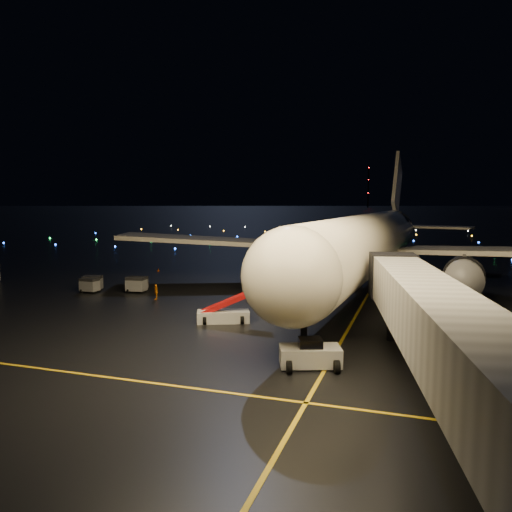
{
  "coord_description": "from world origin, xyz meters",
  "views": [
    {
      "loc": [
        17.33,
        -34.37,
        10.43
      ],
      "look_at": [
        1.99,
        12.0,
        5.0
      ],
      "focal_mm": 35.0,
      "sensor_mm": 36.0,
      "label": 1
    }
  ],
  "objects_px": {
    "belt_loader": "(223,304)",
    "baggage_cart_2": "(93,283)",
    "airliner": "(372,211)",
    "pushback_tug": "(310,352)",
    "crew_c": "(156,292)",
    "baggage_cart_4": "(90,285)",
    "baggage_cart_3": "(92,284)",
    "baggage_cart_1": "(136,285)",
    "baggage_cart_0": "(140,284)"
  },
  "relations": [
    {
      "from": "baggage_cart_0",
      "to": "baggage_cart_1",
      "type": "xyz_separation_m",
      "value": [
        0.39,
        -1.39,
        0.12
      ]
    },
    {
      "from": "pushback_tug",
      "to": "baggage_cart_4",
      "type": "xyz_separation_m",
      "value": [
        -29.34,
        17.26,
        -0.09
      ]
    },
    {
      "from": "baggage_cart_0",
      "to": "baggage_cart_4",
      "type": "height_order",
      "value": "baggage_cart_4"
    },
    {
      "from": "belt_loader",
      "to": "baggage_cart_2",
      "type": "relative_size",
      "value": 3.18
    },
    {
      "from": "airliner",
      "to": "belt_loader",
      "type": "distance_m",
      "value": 25.49
    },
    {
      "from": "airliner",
      "to": "crew_c",
      "type": "distance_m",
      "value": 27.01
    },
    {
      "from": "airliner",
      "to": "baggage_cart_2",
      "type": "height_order",
      "value": "airliner"
    },
    {
      "from": "belt_loader",
      "to": "baggage_cart_4",
      "type": "height_order",
      "value": "belt_loader"
    },
    {
      "from": "baggage_cart_0",
      "to": "airliner",
      "type": "bearing_deg",
      "value": 0.37
    },
    {
      "from": "belt_loader",
      "to": "baggage_cart_0",
      "type": "relative_size",
      "value": 3.62
    },
    {
      "from": "belt_loader",
      "to": "crew_c",
      "type": "bearing_deg",
      "value": 123.55
    },
    {
      "from": "baggage_cart_3",
      "to": "baggage_cart_4",
      "type": "relative_size",
      "value": 0.95
    },
    {
      "from": "baggage_cart_3",
      "to": "baggage_cart_4",
      "type": "distance_m",
      "value": 1.25
    },
    {
      "from": "belt_loader",
      "to": "crew_c",
      "type": "xyz_separation_m",
      "value": [
        -10.48,
        6.96,
        -0.76
      ]
    },
    {
      "from": "baggage_cart_1",
      "to": "baggage_cart_2",
      "type": "height_order",
      "value": "baggage_cart_1"
    },
    {
      "from": "belt_loader",
      "to": "baggage_cart_0",
      "type": "bearing_deg",
      "value": 120.27
    },
    {
      "from": "pushback_tug",
      "to": "baggage_cart_3",
      "type": "xyz_separation_m",
      "value": [
        -29.89,
        18.38,
        -0.13
      ]
    },
    {
      "from": "crew_c",
      "to": "belt_loader",
      "type": "bearing_deg",
      "value": 30.11
    },
    {
      "from": "baggage_cart_1",
      "to": "baggage_cart_2",
      "type": "bearing_deg",
      "value": -177.93
    },
    {
      "from": "pushback_tug",
      "to": "baggage_cart_3",
      "type": "height_order",
      "value": "pushback_tug"
    },
    {
      "from": "airliner",
      "to": "baggage_cart_1",
      "type": "bearing_deg",
      "value": -150.6
    },
    {
      "from": "airliner",
      "to": "belt_loader",
      "type": "bearing_deg",
      "value": -111.47
    },
    {
      "from": "pushback_tug",
      "to": "crew_c",
      "type": "height_order",
      "value": "pushback_tug"
    },
    {
      "from": "belt_loader",
      "to": "baggage_cart_4",
      "type": "bearing_deg",
      "value": 134.55
    },
    {
      "from": "pushback_tug",
      "to": "baggage_cart_2",
      "type": "bearing_deg",
      "value": 128.49
    },
    {
      "from": "airliner",
      "to": "pushback_tug",
      "type": "xyz_separation_m",
      "value": [
        -0.73,
        -31.04,
        -8.35
      ]
    },
    {
      "from": "belt_loader",
      "to": "crew_c",
      "type": "height_order",
      "value": "belt_loader"
    },
    {
      "from": "crew_c",
      "to": "baggage_cart_2",
      "type": "bearing_deg",
      "value": -129.59
    },
    {
      "from": "baggage_cart_2",
      "to": "baggage_cart_3",
      "type": "relative_size",
      "value": 1.13
    },
    {
      "from": "airliner",
      "to": "crew_c",
      "type": "relative_size",
      "value": 39.52
    },
    {
      "from": "baggage_cart_2",
      "to": "airliner",
      "type": "bearing_deg",
      "value": 4.18
    },
    {
      "from": "belt_loader",
      "to": "baggage_cart_2",
      "type": "height_order",
      "value": "belt_loader"
    },
    {
      "from": "crew_c",
      "to": "baggage_cart_1",
      "type": "relative_size",
      "value": 0.79
    },
    {
      "from": "baggage_cart_2",
      "to": "belt_loader",
      "type": "bearing_deg",
      "value": -43.28
    },
    {
      "from": "baggage_cart_0",
      "to": "crew_c",
      "type": "bearing_deg",
      "value": -65.88
    },
    {
      "from": "baggage_cart_2",
      "to": "baggage_cart_0",
      "type": "bearing_deg",
      "value": 3.95
    },
    {
      "from": "baggage_cart_3",
      "to": "baggage_cart_4",
      "type": "bearing_deg",
      "value": -63.06
    },
    {
      "from": "airliner",
      "to": "pushback_tug",
      "type": "relative_size",
      "value": 17.17
    },
    {
      "from": "baggage_cart_2",
      "to": "baggage_cart_4",
      "type": "height_order",
      "value": "baggage_cart_2"
    },
    {
      "from": "baggage_cart_3",
      "to": "baggage_cart_4",
      "type": "height_order",
      "value": "baggage_cart_4"
    },
    {
      "from": "belt_loader",
      "to": "baggage_cart_0",
      "type": "xyz_separation_m",
      "value": [
        -15.09,
        11.32,
        -0.82
      ]
    },
    {
      "from": "pushback_tug",
      "to": "belt_loader",
      "type": "relative_size",
      "value": 0.58
    },
    {
      "from": "crew_c",
      "to": "baggage_cart_2",
      "type": "distance_m",
      "value": 9.89
    },
    {
      "from": "baggage_cart_1",
      "to": "pushback_tug",
      "type": "bearing_deg",
      "value": -43.21
    },
    {
      "from": "baggage_cart_0",
      "to": "baggage_cart_4",
      "type": "xyz_separation_m",
      "value": [
        -4.68,
        -3.1,
        0.05
      ]
    },
    {
      "from": "pushback_tug",
      "to": "baggage_cart_2",
      "type": "distance_m",
      "value": 34.85
    },
    {
      "from": "baggage_cart_0",
      "to": "baggage_cart_4",
      "type": "distance_m",
      "value": 5.61
    },
    {
      "from": "baggage_cart_2",
      "to": "crew_c",
      "type": "bearing_deg",
      "value": -31.9
    },
    {
      "from": "pushback_tug",
      "to": "crew_c",
      "type": "relative_size",
      "value": 2.3
    },
    {
      "from": "belt_loader",
      "to": "baggage_cart_1",
      "type": "relative_size",
      "value": 3.14
    }
  ]
}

